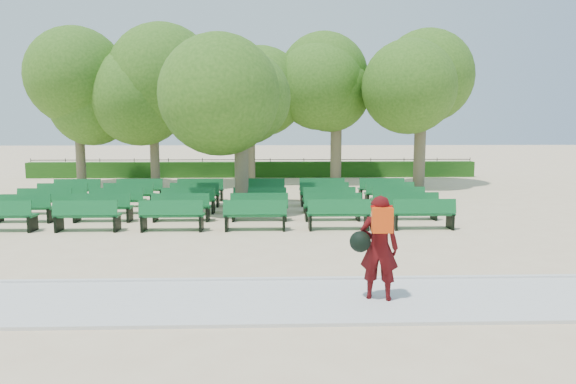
{
  "coord_description": "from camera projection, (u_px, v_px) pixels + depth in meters",
  "views": [
    {
      "loc": [
        1.09,
        -15.99,
        3.09
      ],
      "look_at": [
        1.56,
        -1.0,
        1.1
      ],
      "focal_mm": 32.0,
      "sensor_mm": 36.0,
      "label": 1
    }
  ],
  "objects": [
    {
      "name": "paving",
      "position": [
        210.0,
        302.0,
        8.88
      ],
      "size": [
        30.0,
        2.2,
        0.06
      ],
      "primitive_type": "cube",
      "color": "silver",
      "rests_on": "ground"
    },
    {
      "name": "person",
      "position": [
        378.0,
        246.0,
        8.83
      ],
      "size": [
        0.91,
        0.61,
        1.82
      ],
      "rotation": [
        0.0,
        0.0,
        2.84
      ],
      "color": "#42090B",
      "rests_on": "ground"
    },
    {
      "name": "ground",
      "position": [
        238.0,
        222.0,
        16.21
      ],
      "size": [
        120.0,
        120.0,
        0.0
      ],
      "primitive_type": "plane",
      "color": "beige"
    },
    {
      "name": "tree_among",
      "position": [
        241.0,
        98.0,
        17.3
      ],
      "size": [
        3.99,
        3.99,
        5.8
      ],
      "color": "brown",
      "rests_on": "ground"
    },
    {
      "name": "tree_line",
      "position": [
        250.0,
        185.0,
        26.12
      ],
      "size": [
        21.8,
        6.8,
        7.04
      ],
      "primitive_type": null,
      "color": "#38651B",
      "rests_on": "ground"
    },
    {
      "name": "fence",
      "position": [
        253.0,
        176.0,
        30.48
      ],
      "size": [
        26.0,
        0.1,
        1.02
      ],
      "primitive_type": null,
      "color": "black",
      "rests_on": "ground"
    },
    {
      "name": "bench_array",
      "position": [
        224.0,
        210.0,
        17.94
      ],
      "size": [
        1.87,
        0.68,
        1.16
      ],
      "rotation": [
        0.0,
        0.0,
        0.06
      ],
      "color": "#105C28",
      "rests_on": "ground"
    },
    {
      "name": "hedge",
      "position": [
        253.0,
        170.0,
        30.03
      ],
      "size": [
        26.0,
        0.7,
        0.9
      ],
      "primitive_type": "cube",
      "color": "#1D4B13",
      "rests_on": "ground"
    },
    {
      "name": "curb",
      "position": [
        217.0,
        281.0,
        10.02
      ],
      "size": [
        30.0,
        0.12,
        0.1
      ],
      "primitive_type": "cube",
      "color": "silver",
      "rests_on": "ground"
    }
  ]
}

